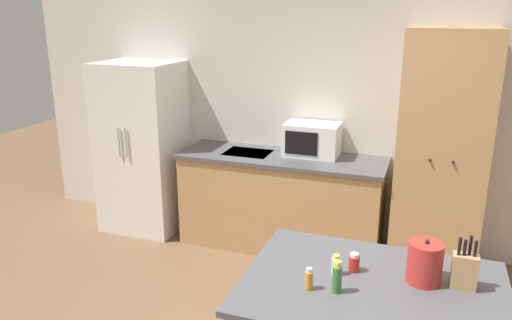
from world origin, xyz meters
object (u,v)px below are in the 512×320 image
(microwave, at_px, (312,139))
(spice_bottle_amber_oil, at_px, (336,265))
(knife_block, at_px, (464,270))
(spice_bottle_green_herb, at_px, (337,278))
(refrigerator, at_px, (143,147))
(kettle, at_px, (425,263))
(spice_bottle_tall_dark, at_px, (309,279))
(spice_bottle_short_red, at_px, (354,263))
(pantry_cabinet, at_px, (441,156))

(microwave, bearing_deg, spice_bottle_amber_oil, -72.99)
(knife_block, relative_size, spice_bottle_green_herb, 1.68)
(refrigerator, xyz_separation_m, spice_bottle_green_herb, (2.45, -2.12, 0.10))
(microwave, relative_size, kettle, 2.09)
(spice_bottle_tall_dark, bearing_deg, spice_bottle_short_red, 54.73)
(spice_bottle_short_red, bearing_deg, spice_bottle_green_herb, -101.09)
(spice_bottle_short_red, height_order, spice_bottle_amber_oil, spice_bottle_amber_oil)
(microwave, bearing_deg, knife_block, -57.39)
(microwave, xyz_separation_m, kettle, (1.08, -2.00, -0.08))
(pantry_cabinet, height_order, spice_bottle_amber_oil, pantry_cabinet)
(refrigerator, xyz_separation_m, spice_bottle_amber_oil, (2.42, -1.95, 0.07))
(spice_bottle_short_red, xyz_separation_m, kettle, (0.36, 0.01, 0.06))
(pantry_cabinet, height_order, spice_bottle_short_red, pantry_cabinet)
(microwave, bearing_deg, refrigerator, -175.44)
(pantry_cabinet, xyz_separation_m, kettle, (-0.07, -1.90, -0.06))
(spice_bottle_amber_oil, distance_m, kettle, 0.46)
(spice_bottle_tall_dark, distance_m, spice_bottle_green_herb, 0.14)
(knife_block, xyz_separation_m, spice_bottle_short_red, (-0.55, -0.02, -0.05))
(pantry_cabinet, height_order, spice_bottle_tall_dark, pantry_cabinet)
(microwave, bearing_deg, kettle, -61.58)
(microwave, bearing_deg, spice_bottle_green_herb, -73.32)
(spice_bottle_green_herb, bearing_deg, spice_bottle_short_red, 78.91)
(microwave, bearing_deg, spice_bottle_short_red, -70.24)
(microwave, bearing_deg, spice_bottle_tall_dark, -76.73)
(refrigerator, relative_size, spice_bottle_amber_oil, 15.24)
(pantry_cabinet, bearing_deg, spice_bottle_tall_dark, -105.83)
(spice_bottle_short_red, bearing_deg, pantry_cabinet, 77.32)
(refrigerator, relative_size, knife_block, 6.10)
(refrigerator, bearing_deg, pantry_cabinet, 0.70)
(pantry_cabinet, xyz_separation_m, knife_block, (0.12, -1.89, -0.07))
(kettle, bearing_deg, refrigerator, 146.95)
(spice_bottle_amber_oil, bearing_deg, pantry_cabinet, 75.42)
(knife_block, xyz_separation_m, spice_bottle_green_herb, (-0.60, -0.26, -0.02))
(knife_block, relative_size, spice_bottle_tall_dark, 2.42)
(knife_block, distance_m, spice_bottle_amber_oil, 0.65)
(spice_bottle_green_herb, bearing_deg, pantry_cabinet, 77.50)
(spice_bottle_short_red, bearing_deg, spice_bottle_amber_oil, -139.87)
(spice_bottle_amber_oil, bearing_deg, microwave, 107.01)
(refrigerator, distance_m, spice_bottle_tall_dark, 3.15)
(spice_bottle_short_red, distance_m, kettle, 0.37)
(spice_bottle_green_herb, bearing_deg, refrigerator, 139.23)
(refrigerator, relative_size, spice_bottle_green_herb, 10.22)
(knife_block, height_order, spice_bottle_tall_dark, knife_block)
(spice_bottle_tall_dark, xyz_separation_m, spice_bottle_green_herb, (0.14, 0.02, 0.02))
(kettle, bearing_deg, knife_block, 2.14)
(pantry_cabinet, relative_size, microwave, 4.17)
(refrigerator, xyz_separation_m, knife_block, (3.06, -1.86, 0.12))
(spice_bottle_short_red, xyz_separation_m, spice_bottle_amber_oil, (-0.09, -0.07, 0.00))
(spice_bottle_green_herb, relative_size, kettle, 0.70)
(refrigerator, bearing_deg, spice_bottle_tall_dark, -42.71)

